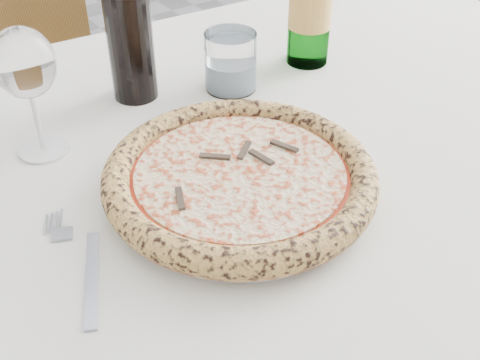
{
  "coord_description": "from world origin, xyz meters",
  "views": [
    {
      "loc": [
        -0.38,
        -0.79,
        1.23
      ],
      "look_at": [
        -0.04,
        -0.29,
        0.78
      ],
      "focal_mm": 45.0,
      "sensor_mm": 36.0,
      "label": 1
    }
  ],
  "objects_px": {
    "dining_table": "(201,200)",
    "wine_bottle": "(128,23)",
    "wine_glass": "(24,66)",
    "tumbler": "(231,65)",
    "plate": "(240,187)",
    "pizza": "(240,176)",
    "chair_far": "(5,77)"
  },
  "relations": [
    {
      "from": "dining_table",
      "to": "wine_bottle",
      "type": "bearing_deg",
      "value": 87.88
    },
    {
      "from": "wine_glass",
      "to": "tumbler",
      "type": "distance_m",
      "value": 0.33
    },
    {
      "from": "dining_table",
      "to": "plate",
      "type": "bearing_deg",
      "value": -90.0
    },
    {
      "from": "plate",
      "to": "pizza",
      "type": "height_order",
      "value": "pizza"
    },
    {
      "from": "chair_far",
      "to": "plate",
      "type": "distance_m",
      "value": 0.97
    },
    {
      "from": "chair_far",
      "to": "plate",
      "type": "xyz_separation_m",
      "value": [
        0.06,
        -0.94,
        0.23
      ]
    },
    {
      "from": "tumbler",
      "to": "dining_table",
      "type": "bearing_deg",
      "value": -137.01
    },
    {
      "from": "tumbler",
      "to": "wine_bottle",
      "type": "height_order",
      "value": "wine_bottle"
    },
    {
      "from": "pizza",
      "to": "wine_glass",
      "type": "height_order",
      "value": "wine_glass"
    },
    {
      "from": "plate",
      "to": "chair_far",
      "type": "bearing_deg",
      "value": 93.37
    },
    {
      "from": "chair_far",
      "to": "pizza",
      "type": "xyz_separation_m",
      "value": [
        0.06,
        -0.94,
        0.25
      ]
    },
    {
      "from": "chair_far",
      "to": "wine_glass",
      "type": "bearing_deg",
      "value": -99.24
    },
    {
      "from": "tumbler",
      "to": "wine_bottle",
      "type": "bearing_deg",
      "value": 154.85
    },
    {
      "from": "dining_table",
      "to": "wine_glass",
      "type": "height_order",
      "value": "wine_glass"
    },
    {
      "from": "chair_far",
      "to": "dining_table",
      "type": "bearing_deg",
      "value": -86.23
    },
    {
      "from": "plate",
      "to": "wine_bottle",
      "type": "height_order",
      "value": "wine_bottle"
    },
    {
      "from": "wine_bottle",
      "to": "dining_table",
      "type": "bearing_deg",
      "value": -92.12
    },
    {
      "from": "chair_far",
      "to": "tumbler",
      "type": "relative_size",
      "value": 9.92
    },
    {
      "from": "dining_table",
      "to": "plate",
      "type": "height_order",
      "value": "plate"
    },
    {
      "from": "plate",
      "to": "tumbler",
      "type": "bearing_deg",
      "value": 58.24
    },
    {
      "from": "chair_far",
      "to": "pizza",
      "type": "distance_m",
      "value": 0.98
    },
    {
      "from": "plate",
      "to": "wine_glass",
      "type": "xyz_separation_m",
      "value": [
        -0.17,
        0.23,
        0.12
      ]
    },
    {
      "from": "chair_far",
      "to": "pizza",
      "type": "bearing_deg",
      "value": -86.63
    },
    {
      "from": "tumbler",
      "to": "chair_far",
      "type": "bearing_deg",
      "value": 105.95
    },
    {
      "from": "wine_glass",
      "to": "wine_bottle",
      "type": "xyz_separation_m",
      "value": [
        0.18,
        0.07,
        -0.01
      ]
    },
    {
      "from": "plate",
      "to": "pizza",
      "type": "bearing_deg",
      "value": 147.99
    },
    {
      "from": "chair_far",
      "to": "wine_bottle",
      "type": "relative_size",
      "value": 3.26
    },
    {
      "from": "wine_glass",
      "to": "dining_table",
      "type": "bearing_deg",
      "value": -38.08
    },
    {
      "from": "dining_table",
      "to": "chair_far",
      "type": "height_order",
      "value": "chair_far"
    },
    {
      "from": "wine_glass",
      "to": "wine_bottle",
      "type": "bearing_deg",
      "value": 20.85
    },
    {
      "from": "dining_table",
      "to": "wine_bottle",
      "type": "distance_m",
      "value": 0.29
    },
    {
      "from": "dining_table",
      "to": "plate",
      "type": "xyz_separation_m",
      "value": [
        0.0,
        -0.1,
        0.09
      ]
    }
  ]
}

